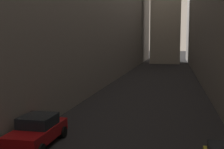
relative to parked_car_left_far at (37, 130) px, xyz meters
The scene contains 3 objects.
ground_plane 22.92m from the parked_car_left_far, 78.93° to the left, with size 264.00×264.00×0.00m, color black.
building_block_left 27.45m from the parked_car_left_far, 106.79° to the left, with size 12.57×108.00×21.47m, color slate.
parked_car_left_far is the anchor object (origin of this frame).
Camera 1 is at (2.33, 11.93, 5.24)m, focal length 47.89 mm.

